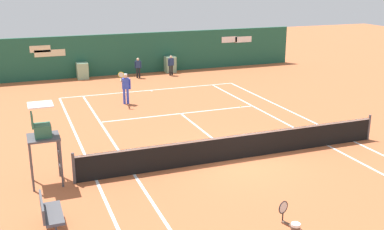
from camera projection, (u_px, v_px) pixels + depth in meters
ground_plane at (232, 153)px, 17.96m from camera, size 80.00×80.00×0.01m
tennis_net at (239, 146)px, 17.30m from camera, size 12.10×0.10×1.07m
sponsor_back_wall at (129, 55)px, 32.23m from camera, size 25.00×1.02×2.79m
umpire_chair at (43, 133)px, 14.87m from camera, size 1.00×1.00×2.71m
player_bench at (49, 211)px, 12.50m from camera, size 0.54×1.34×0.88m
player_on_baseline at (125, 86)px, 24.63m from camera, size 0.75×0.68×1.86m
ball_kid_right_post at (138, 66)px, 31.05m from camera, size 0.45×0.22×1.35m
ball_kid_left_post at (171, 64)px, 31.85m from camera, size 0.45×0.22×1.37m
tennis_ball_near_service_line at (241, 106)px, 24.39m from camera, size 0.07×0.07×0.07m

